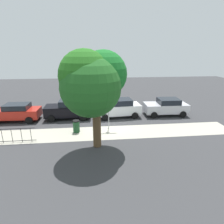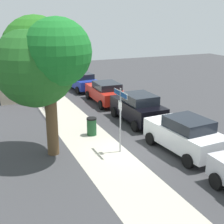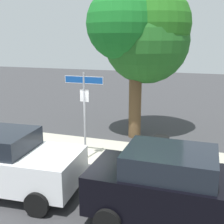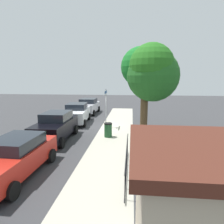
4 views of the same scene
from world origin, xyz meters
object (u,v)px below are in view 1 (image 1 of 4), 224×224
Objects in this scene: shade_tree at (92,81)px; car_black at (69,109)px; street_sign at (109,103)px; car_silver at (166,107)px; car_white at (119,108)px; car_red at (15,112)px; trash_bin at (76,126)px.

car_black is (2.32, -6.10, -3.58)m from shade_tree.
street_sign is 0.74× the size of car_silver.
car_black is (4.80, -0.02, 0.02)m from car_white.
car_black is at bearing -176.72° from car_red.
street_sign is at bearing 26.66° from car_silver.
car_red is 4.56× the size of trash_bin.
car_white is (-2.48, -6.09, -3.60)m from shade_tree.
shade_tree reaches higher than car_red.
shade_tree is 6.49× the size of trash_bin.
car_white is 4.80m from car_black.
trash_bin is (8.66, 3.34, -0.37)m from car_silver.
street_sign is 6.80m from car_silver.
shade_tree is at bearing 63.56° from car_white.
car_black reaches higher than trash_bin.
car_silver is (-6.03, -2.84, -1.35)m from street_sign.
trash_bin is at bearing 152.56° from car_red.
car_silver reaches higher than trash_bin.
car_black is 4.80m from car_red.
street_sign reaches higher than trash_bin.
shade_tree reaches higher than car_white.
shade_tree is at bearing 141.66° from car_red.
street_sign is at bearing -169.27° from trash_bin.
car_silver is 0.98× the size of car_white.
trash_bin is at bearing 36.30° from car_white.
shade_tree is 5.06m from trash_bin.
car_silver is at bearing -139.95° from shade_tree.
car_white reaches higher than trash_bin.
car_black is at bearing -74.27° from trash_bin.
car_white reaches higher than car_silver.
car_silver is 4.80m from car_white.
street_sign is at bearing -110.85° from shade_tree.
car_black is at bearing -69.18° from shade_tree.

